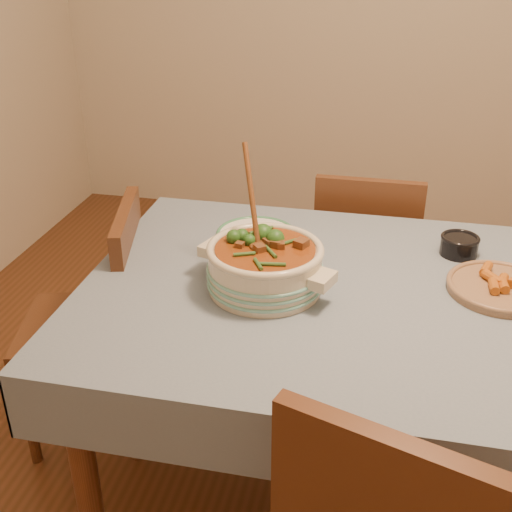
{
  "coord_description": "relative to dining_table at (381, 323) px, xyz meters",
  "views": [
    {
      "loc": [
        -0.03,
        -1.55,
        1.66
      ],
      "look_at": [
        -0.35,
        -0.05,
        0.87
      ],
      "focal_mm": 45.0,
      "sensor_mm": 36.0,
      "label": 1
    }
  ],
  "objects": [
    {
      "name": "chair_far",
      "position": [
        -0.08,
        0.75,
        -0.18
      ],
      "size": [
        0.4,
        0.4,
        0.85
      ],
      "rotation": [
        0.0,
        0.0,
        3.14
      ],
      "color": "#532D19",
      "rests_on": "floor"
    },
    {
      "name": "chair_left",
      "position": [
        -0.92,
        0.14,
        -0.17
      ],
      "size": [
        0.49,
        0.49,
        0.87
      ],
      "rotation": [
        0.0,
        0.0,
        -1.32
      ],
      "color": "#532D19",
      "rests_on": "floor"
    },
    {
      "name": "fried_plate",
      "position": [
        0.31,
        0.08,
        0.11
      ],
      "size": [
        0.3,
        0.3,
        0.05
      ],
      "rotation": [
        0.0,
        0.0,
        0.07
      ],
      "color": "#9B7855",
      "rests_on": "dining_table"
    },
    {
      "name": "condiment_bowl",
      "position": [
        0.21,
        0.29,
        0.13
      ],
      "size": [
        0.12,
        0.12,
        0.06
      ],
      "rotation": [
        0.0,
        0.0,
        0.03
      ],
      "color": "black",
      "rests_on": "dining_table"
    },
    {
      "name": "floor",
      "position": [
        0.0,
        0.0,
        -0.66
      ],
      "size": [
        4.5,
        4.5,
        0.0
      ],
      "primitive_type": "plane",
      "color": "#4F2D16",
      "rests_on": "ground"
    },
    {
      "name": "stew_casserole",
      "position": [
        -0.33,
        -0.03,
        0.17
      ],
      "size": [
        0.4,
        0.4,
        0.38
      ],
      "rotation": [
        0.0,
        0.0,
        -0.35
      ],
      "color": "beige",
      "rests_on": "dining_table"
    },
    {
      "name": "white_plate",
      "position": [
        -0.42,
        0.28,
        0.1
      ],
      "size": [
        0.33,
        0.33,
        0.02
      ],
      "rotation": [
        0.0,
        0.0,
        -0.37
      ],
      "color": "white",
      "rests_on": "dining_table"
    },
    {
      "name": "dining_table",
      "position": [
        0.0,
        0.0,
        0.0
      ],
      "size": [
        1.68,
        1.08,
        0.76
      ],
      "color": "brown",
      "rests_on": "floor"
    }
  ]
}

